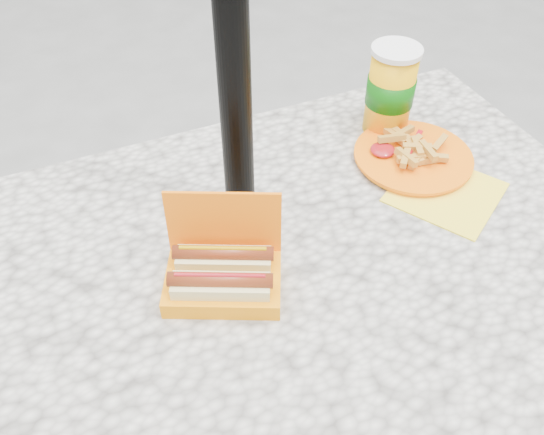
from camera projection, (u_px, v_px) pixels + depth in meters
name	position (u px, v px, depth m)	size (l,w,h in m)	color
picnic_table	(277.00, 309.00, 0.97)	(1.20, 0.80, 0.75)	beige
umbrella_pole	(230.00, 9.00, 0.76)	(0.05, 0.05, 2.20)	black
hotdog_box	(223.00, 274.00, 0.85)	(0.20, 0.18, 0.14)	orange
fries_plate	(415.00, 158.00, 1.07)	(0.24, 0.33, 0.04)	yellow
soda_cup	(390.00, 90.00, 1.10)	(0.09, 0.09, 0.18)	#FFAF09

